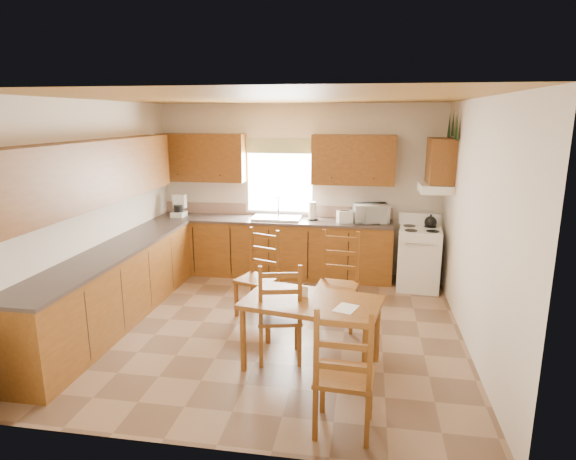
% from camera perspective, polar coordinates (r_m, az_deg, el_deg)
% --- Properties ---
extents(floor, '(4.50, 4.50, 0.00)m').
position_cam_1_polar(floor, '(5.99, -1.92, -11.37)').
color(floor, '#806148').
rests_on(floor, ground).
extents(ceiling, '(4.50, 4.50, 0.00)m').
position_cam_1_polar(ceiling, '(5.44, -2.15, 15.39)').
color(ceiling, olive).
rests_on(ceiling, floor).
extents(wall_left, '(4.50, 4.50, 0.00)m').
position_cam_1_polar(wall_left, '(6.39, -22.23, 1.94)').
color(wall_left, beige).
rests_on(wall_left, floor).
extents(wall_right, '(4.50, 4.50, 0.00)m').
position_cam_1_polar(wall_right, '(5.58, 21.26, 0.48)').
color(wall_right, beige).
rests_on(wall_right, floor).
extents(wall_back, '(4.50, 4.50, 0.00)m').
position_cam_1_polar(wall_back, '(7.75, 1.27, 4.79)').
color(wall_back, beige).
rests_on(wall_back, floor).
extents(wall_front, '(4.50, 4.50, 0.00)m').
position_cam_1_polar(wall_front, '(3.47, -9.43, -6.35)').
color(wall_front, beige).
rests_on(wall_front, floor).
extents(lower_cab_back, '(3.75, 0.60, 0.88)m').
position_cam_1_polar(lower_cab_back, '(7.71, -1.85, -2.18)').
color(lower_cab_back, brown).
rests_on(lower_cab_back, floor).
extents(lower_cab_left, '(0.60, 3.60, 0.88)m').
position_cam_1_polar(lower_cab_left, '(6.35, -19.88, -6.46)').
color(lower_cab_left, brown).
rests_on(lower_cab_left, floor).
extents(counter_back, '(3.75, 0.63, 0.04)m').
position_cam_1_polar(counter_back, '(7.60, -1.87, 1.16)').
color(counter_back, '#463934').
rests_on(counter_back, lower_cab_back).
extents(counter_left, '(0.63, 3.60, 0.04)m').
position_cam_1_polar(counter_left, '(6.22, -20.21, -2.46)').
color(counter_left, '#463934').
rests_on(counter_left, lower_cab_left).
extents(backsplash, '(3.75, 0.01, 0.18)m').
position_cam_1_polar(backsplash, '(7.85, -1.47, 2.39)').
color(backsplash, '#977564').
rests_on(backsplash, counter_back).
extents(upper_cab_back_left, '(1.41, 0.33, 0.75)m').
position_cam_1_polar(upper_cab_back_left, '(7.90, -10.20, 8.44)').
color(upper_cab_back_left, brown).
rests_on(upper_cab_back_left, wall_back).
extents(upper_cab_back_right, '(1.25, 0.33, 0.75)m').
position_cam_1_polar(upper_cab_back_right, '(7.45, 7.75, 8.24)').
color(upper_cab_back_right, brown).
rests_on(upper_cab_back_right, wall_back).
extents(upper_cab_left, '(0.33, 3.60, 0.75)m').
position_cam_1_polar(upper_cab_left, '(6.11, -22.04, 6.27)').
color(upper_cab_left, brown).
rests_on(upper_cab_left, wall_left).
extents(upper_cab_stove, '(0.33, 0.62, 0.62)m').
position_cam_1_polar(upper_cab_stove, '(7.08, 17.64, 7.84)').
color(upper_cab_stove, brown).
rests_on(upper_cab_stove, wall_right).
extents(range_hood, '(0.44, 0.62, 0.12)m').
position_cam_1_polar(range_hood, '(7.11, 17.02, 4.82)').
color(range_hood, white).
rests_on(range_hood, wall_right).
extents(window_frame, '(1.13, 0.02, 1.18)m').
position_cam_1_polar(window_frame, '(7.74, -0.97, 6.27)').
color(window_frame, white).
rests_on(window_frame, wall_back).
extents(window_pane, '(1.05, 0.01, 1.10)m').
position_cam_1_polar(window_pane, '(7.73, -0.98, 6.27)').
color(window_pane, white).
rests_on(window_pane, wall_back).
extents(window_valance, '(1.19, 0.01, 0.24)m').
position_cam_1_polar(window_valance, '(7.66, -1.03, 9.96)').
color(window_valance, '#57793B').
rests_on(window_valance, wall_back).
extents(sink_basin, '(0.75, 0.45, 0.04)m').
position_cam_1_polar(sink_basin, '(7.58, -1.32, 1.44)').
color(sink_basin, silver).
rests_on(sink_basin, counter_back).
extents(pine_decal_a, '(0.22, 0.22, 0.36)m').
position_cam_1_polar(pine_decal_a, '(6.76, 19.42, 11.56)').
color(pine_decal_a, black).
rests_on(pine_decal_a, wall_right).
extents(pine_decal_b, '(0.22, 0.22, 0.36)m').
position_cam_1_polar(pine_decal_b, '(7.07, 19.00, 11.97)').
color(pine_decal_b, black).
rests_on(pine_decal_b, wall_right).
extents(pine_decal_c, '(0.22, 0.22, 0.36)m').
position_cam_1_polar(pine_decal_c, '(7.39, 18.58, 11.72)').
color(pine_decal_c, black).
rests_on(pine_decal_c, wall_right).
extents(stove, '(0.65, 0.67, 0.89)m').
position_cam_1_polar(stove, '(7.38, 15.24, -3.35)').
color(stove, white).
rests_on(stove, floor).
extents(coffeemaker, '(0.24, 0.27, 0.36)m').
position_cam_1_polar(coffeemaker, '(7.95, -12.86, 2.84)').
color(coffeemaker, white).
rests_on(coffeemaker, counter_back).
extents(paper_towel, '(0.14, 0.14, 0.28)m').
position_cam_1_polar(paper_towel, '(7.51, 2.92, 2.27)').
color(paper_towel, white).
rests_on(paper_towel, counter_back).
extents(toaster, '(0.26, 0.21, 0.18)m').
position_cam_1_polar(toaster, '(7.36, 6.75, 1.56)').
color(toaster, white).
rests_on(toaster, counter_back).
extents(microwave, '(0.53, 0.42, 0.29)m').
position_cam_1_polar(microwave, '(7.42, 9.79, 1.97)').
color(microwave, white).
rests_on(microwave, counter_back).
extents(dining_table, '(1.46, 1.00, 0.72)m').
position_cam_1_polar(dining_table, '(4.99, 2.80, -12.14)').
color(dining_table, brown).
rests_on(dining_table, floor).
extents(chair_near_left, '(0.54, 0.52, 1.07)m').
position_cam_1_polar(chair_near_left, '(5.06, -1.03, -9.53)').
color(chair_near_left, brown).
rests_on(chair_near_left, floor).
extents(chair_near_right, '(0.49, 0.47, 1.10)m').
position_cam_1_polar(chair_near_right, '(4.01, 6.75, -15.91)').
color(chair_near_right, brown).
rests_on(chair_near_right, floor).
extents(chair_far_left, '(0.58, 0.57, 1.09)m').
position_cam_1_polar(chair_far_left, '(6.16, -3.69, -5.24)').
color(chair_far_left, brown).
rests_on(chair_far_left, floor).
extents(chair_far_right, '(0.52, 0.50, 1.14)m').
position_cam_1_polar(chair_far_right, '(5.85, 5.84, -6.03)').
color(chair_far_right, brown).
rests_on(chair_far_right, floor).
extents(table_paper, '(0.26, 0.30, 0.00)m').
position_cam_1_polar(table_paper, '(4.68, 6.87, -9.20)').
color(table_paper, white).
rests_on(table_paper, dining_table).
extents(table_card, '(0.08, 0.05, 0.11)m').
position_cam_1_polar(table_card, '(4.92, 1.92, -7.29)').
color(table_card, white).
rests_on(table_card, dining_table).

